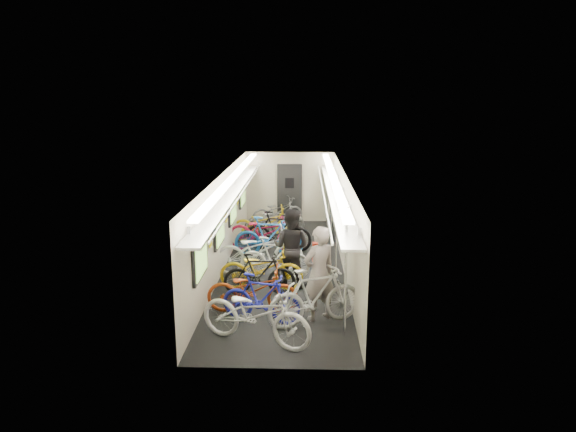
# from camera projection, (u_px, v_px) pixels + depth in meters

# --- Properties ---
(train_car_shell) EXTENTS (10.00, 10.00, 10.00)m
(train_car_shell) POSITION_uv_depth(u_px,v_px,m) (271.00, 198.00, 13.36)
(train_car_shell) COLOR black
(train_car_shell) RESTS_ON ground
(bicycle_0) EXTENTS (2.23, 1.48, 1.11)m
(bicycle_0) POSITION_uv_depth(u_px,v_px,m) (256.00, 314.00, 8.89)
(bicycle_0) COLOR silver
(bicycle_0) RESTS_ON ground
(bicycle_1) EXTENTS (1.67, 0.88, 0.97)m
(bicycle_1) POSITION_uv_depth(u_px,v_px,m) (261.00, 298.00, 9.75)
(bicycle_1) COLOR #1C1FA8
(bicycle_1) RESTS_ON ground
(bicycle_2) EXTENTS (1.83, 0.67, 0.96)m
(bicycle_2) POSITION_uv_depth(u_px,v_px,m) (252.00, 290.00, 10.20)
(bicycle_2) COLOR #9B3410
(bicycle_2) RESTS_ON ground
(bicycle_3) EXTENTS (1.59, 0.52, 0.94)m
(bicycle_3) POSITION_uv_depth(u_px,v_px,m) (259.00, 274.00, 11.11)
(bicycle_3) COLOR black
(bicycle_3) RESTS_ON ground
(bicycle_4) EXTENTS (1.88, 0.69, 0.98)m
(bicycle_4) POSITION_uv_depth(u_px,v_px,m) (261.00, 269.00, 11.42)
(bicycle_4) COLOR gold
(bicycle_4) RESTS_ON ground
(bicycle_5) EXTENTS (1.73, 0.67, 1.01)m
(bicycle_5) POSITION_uv_depth(u_px,v_px,m) (275.00, 258.00, 12.15)
(bicycle_5) COLOR silver
(bicycle_5) RESTS_ON ground
(bicycle_6) EXTENTS (2.29, 1.21, 1.14)m
(bicycle_6) POSITION_uv_depth(u_px,v_px,m) (259.00, 250.00, 12.50)
(bicycle_6) COLOR silver
(bicycle_6) RESTS_ON ground
(bicycle_7) EXTENTS (1.89, 0.62, 1.12)m
(bicycle_7) POSITION_uv_depth(u_px,v_px,m) (269.00, 237.00, 13.74)
(bicycle_7) COLOR #1C5EAC
(bicycle_7) RESTS_ON ground
(bicycle_8) EXTENTS (2.32, 1.36, 1.15)m
(bicycle_8) POSITION_uv_depth(u_px,v_px,m) (265.00, 233.00, 14.10)
(bicycle_8) COLOR maroon
(bicycle_8) RESTS_ON ground
(bicycle_9) EXTENTS (1.95, 0.90, 1.13)m
(bicycle_9) POSITION_uv_depth(u_px,v_px,m) (278.00, 231.00, 14.30)
(bicycle_9) COLOR black
(bicycle_9) RESTS_ON ground
(bicycle_10) EXTENTS (2.06, 0.97, 1.04)m
(bicycle_10) POSITION_uv_depth(u_px,v_px,m) (265.00, 224.00, 15.35)
(bicycle_10) COLOR #C09D12
(bicycle_10) RESTS_ON ground
(bicycle_11) EXTENTS (1.96, 1.26, 1.14)m
(bicycle_11) POSITION_uv_depth(u_px,v_px,m) (315.00, 297.00, 9.60)
(bicycle_11) COLOR silver
(bicycle_11) RESTS_ON ground
(bicycle_12) EXTENTS (1.92, 0.96, 0.96)m
(bicycle_12) POSITION_uv_depth(u_px,v_px,m) (275.00, 220.00, 15.96)
(bicycle_12) COLOR slate
(bicycle_12) RESTS_ON ground
(bicycle_14) EXTENTS (1.91, 1.33, 0.95)m
(bicycle_14) POSITION_uv_depth(u_px,v_px,m) (277.00, 211.00, 17.19)
(bicycle_14) COLOR #5E5F62
(bicycle_14) RESTS_ON ground
(passenger_near) EXTENTS (0.81, 0.73, 1.86)m
(passenger_near) POSITION_uv_depth(u_px,v_px,m) (319.00, 274.00, 9.78)
(passenger_near) COLOR gray
(passenger_near) RESTS_ON ground
(passenger_mid) EXTENTS (1.05, 0.93, 1.80)m
(passenger_mid) POSITION_uv_depth(u_px,v_px,m) (291.00, 247.00, 11.60)
(passenger_mid) COLOR black
(passenger_mid) RESTS_ON ground
(backpack) EXTENTS (0.28, 0.17, 0.38)m
(backpack) POSITION_uv_depth(u_px,v_px,m) (319.00, 252.00, 9.95)
(backpack) COLOR #A01E10
(backpack) RESTS_ON passenger_near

